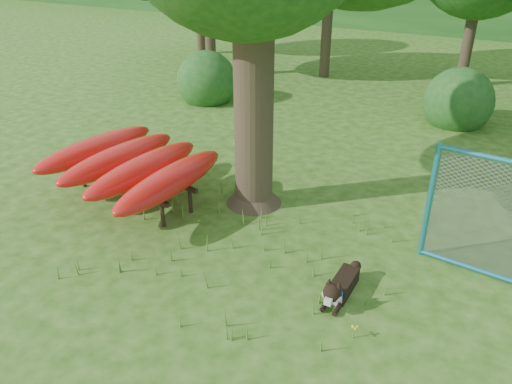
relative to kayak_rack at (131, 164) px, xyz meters
The scene contains 7 objects.
ground 3.13m from the kayak_rack, 29.67° to the right, with size 80.00×80.00×0.00m, color #265310.
wooden_post 2.08m from the kayak_rack, 29.89° to the left, with size 0.35×0.12×1.28m.
kayak_rack is the anchor object (origin of this frame).
husky_dog 4.62m from the kayak_rack, 11.04° to the right, with size 0.27×1.11×0.49m.
wildflower_clump 5.21m from the kayak_rack, 17.30° to the right, with size 0.09×0.08×0.20m.
shrub_left 6.48m from the kayak_rack, 111.46° to the left, with size 1.80×1.80×1.80m, color #1B501A.
shrub_mid 8.85m from the kayak_rack, 58.21° to the left, with size 1.80×1.80×1.80m, color #1B501A.
Camera 1 is at (3.53, -4.79, 4.56)m, focal length 35.00 mm.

